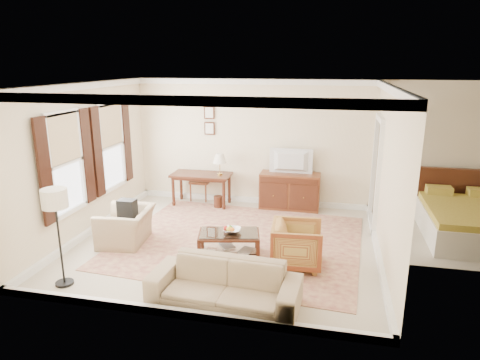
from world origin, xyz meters
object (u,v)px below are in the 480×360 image
at_px(writing_desk, 201,178).
at_px(tv, 291,154).
at_px(sofa, 224,278).
at_px(sideboard, 290,191).
at_px(coffee_table, 229,238).
at_px(striped_armchair, 297,243).
at_px(club_armchair, 126,221).

xyz_separation_m(writing_desk, tv, (2.05, 0.13, 0.65)).
bearing_deg(tv, sofa, 83.97).
xyz_separation_m(sideboard, tv, (0.00, -0.02, 0.87)).
relative_size(writing_desk, tv, 1.49).
height_order(writing_desk, tv, tv).
distance_m(sideboard, coffee_table, 2.84).
relative_size(coffee_table, striped_armchair, 1.39).
height_order(tv, sofa, tv).
distance_m(sideboard, striped_armchair, 2.88).
bearing_deg(writing_desk, striped_armchair, -47.48).
xyz_separation_m(writing_desk, club_armchair, (-0.69, -2.44, -0.20)).
distance_m(tv, club_armchair, 3.86).
bearing_deg(coffee_table, tv, 74.54).
height_order(tv, club_armchair, tv).
distance_m(tv, striped_armchair, 3.00).
relative_size(writing_desk, club_armchair, 1.37).
distance_m(striped_armchair, club_armchair, 3.18).
bearing_deg(tv, striped_armchair, 98.49).
xyz_separation_m(tv, striped_armchair, (0.42, -2.83, -0.88)).
bearing_deg(club_armchair, sofa, 48.48).
bearing_deg(sideboard, tv, -90.00).
xyz_separation_m(sideboard, striped_armchair, (0.42, -2.85, -0.00)).
relative_size(writing_desk, sideboard, 1.02).
height_order(sideboard, coffee_table, sideboard).
bearing_deg(tv, club_armchair, 43.12).
relative_size(sideboard, club_armchair, 1.34).
relative_size(striped_armchair, sofa, 0.40).
relative_size(sideboard, tv, 1.46).
bearing_deg(sideboard, sofa, -96.01).
bearing_deg(writing_desk, sideboard, 4.28).
xyz_separation_m(sideboard, coffee_table, (-0.75, -2.73, -0.08)).
bearing_deg(writing_desk, club_armchair, -105.88).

